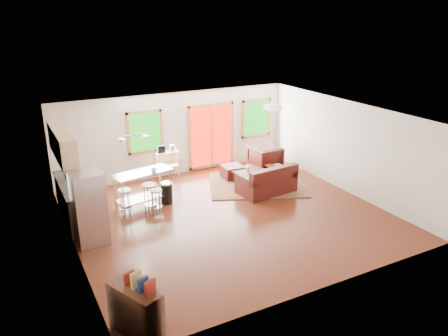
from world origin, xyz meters
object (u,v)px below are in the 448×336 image
armchair (265,157)px  ottoman (232,172)px  kitchen_cart (166,155)px  refrigerator (90,208)px  loveseat (267,182)px  coffee_table (248,171)px  island (143,183)px  rug (257,185)px

armchair → ottoman: bearing=2.8°
kitchen_cart → ottoman: bearing=-27.8°
refrigerator → loveseat: bearing=3.8°
coffee_table → island: (-3.37, -0.30, 0.35)m
ottoman → coffee_table: bearing=-55.1°
loveseat → armchair: 1.86m
loveseat → coffee_table: (-0.01, 1.07, -0.02)m
kitchen_cart → coffee_table: bearing=-33.3°
loveseat → armchair: armchair is taller
loveseat → armchair: size_ratio=1.82×
rug → armchair: armchair is taller
armchair → refrigerator: (-5.95, -2.15, 0.38)m
coffee_table → kitchen_cart: kitchen_cart is taller
rug → island: (-3.44, 0.12, 0.65)m
island → kitchen_cart: size_ratio=1.50×
armchair → refrigerator: refrigerator is taller
armchair → island: island is taller
loveseat → kitchen_cart: 3.25m
loveseat → ottoman: loveseat is taller
rug → armchair: size_ratio=3.07×
loveseat → kitchen_cart: kitchen_cart is taller
coffee_table → kitchen_cart: bearing=146.7°
rug → ottoman: bearing=113.5°
coffee_table → armchair: bearing=29.0°
rug → loveseat: size_ratio=1.68×
ottoman → armchair: bearing=4.8°
armchair → ottoman: size_ratio=1.49×
loveseat → ottoman: 1.53m
loveseat → refrigerator: (-5.00, -0.55, 0.50)m
armchair → refrigerator: size_ratio=0.54×
rug → loveseat: (-0.06, -0.65, 0.32)m
loveseat → ottoman: size_ratio=2.71×
kitchen_cart → armchair: bearing=-15.4°
armchair → kitchen_cart: bearing=-17.3°
loveseat → island: (-3.38, 0.76, 0.33)m
refrigerator → kitchen_cart: refrigerator is taller
armchair → island: (-4.33, -0.84, 0.21)m
island → kitchen_cart: (1.28, 1.68, 0.07)m
refrigerator → ottoman: bearing=21.1°
ottoman → kitchen_cart: size_ratio=0.56×
armchair → kitchen_cart: size_ratio=0.84×
rug → armchair: 1.38m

